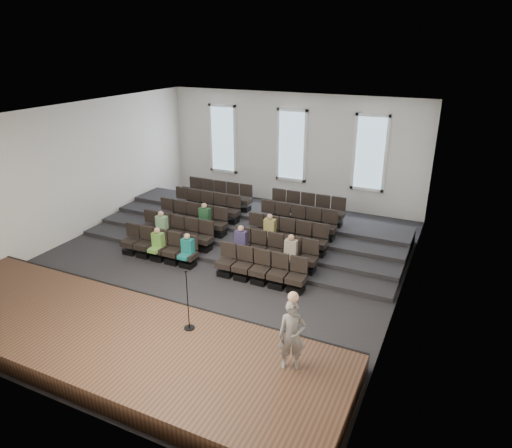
% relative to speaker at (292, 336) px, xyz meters
% --- Properties ---
extents(ground, '(14.00, 14.00, 0.00)m').
position_rel_speaker_xyz_m(ground, '(-4.45, 4.46, -1.30)').
color(ground, '#232326').
rests_on(ground, ground).
extents(ceiling, '(12.00, 14.00, 0.02)m').
position_rel_speaker_xyz_m(ceiling, '(-4.45, 4.46, 3.71)').
color(ceiling, white).
rests_on(ceiling, ground).
extents(wall_back, '(12.00, 0.04, 5.00)m').
position_rel_speaker_xyz_m(wall_back, '(-4.45, 11.48, 1.20)').
color(wall_back, silver).
rests_on(wall_back, ground).
extents(wall_front, '(12.00, 0.04, 5.00)m').
position_rel_speaker_xyz_m(wall_front, '(-4.45, -2.56, 1.20)').
color(wall_front, silver).
rests_on(wall_front, ground).
extents(wall_left, '(0.04, 14.00, 5.00)m').
position_rel_speaker_xyz_m(wall_left, '(-10.47, 4.46, 1.20)').
color(wall_left, silver).
rests_on(wall_left, ground).
extents(wall_right, '(0.04, 14.00, 5.00)m').
position_rel_speaker_xyz_m(wall_right, '(1.57, 4.46, 1.20)').
color(wall_right, silver).
rests_on(wall_right, ground).
extents(stage, '(11.80, 3.60, 0.50)m').
position_rel_speaker_xyz_m(stage, '(-4.45, -0.64, -1.05)').
color(stage, '#4D3121').
rests_on(stage, ground).
extents(stage_lip, '(11.80, 0.06, 0.52)m').
position_rel_speaker_xyz_m(stage_lip, '(-4.45, 1.13, -1.05)').
color(stage_lip, black).
rests_on(stage_lip, ground).
extents(risers, '(11.80, 4.80, 0.60)m').
position_rel_speaker_xyz_m(risers, '(-4.45, 7.63, -1.10)').
color(risers, '#232326').
rests_on(risers, ground).
extents(seating_rows, '(6.80, 4.70, 1.67)m').
position_rel_speaker_xyz_m(seating_rows, '(-4.45, 6.00, -0.62)').
color(seating_rows, black).
rests_on(seating_rows, ground).
extents(windows, '(8.44, 0.10, 3.24)m').
position_rel_speaker_xyz_m(windows, '(-4.45, 11.41, 1.40)').
color(windows, white).
rests_on(windows, wall_back).
extents(audience, '(5.45, 2.64, 1.10)m').
position_rel_speaker_xyz_m(audience, '(-4.72, 4.91, -0.47)').
color(audience, '#68A642').
rests_on(audience, seating_rows).
extents(speaker, '(0.69, 0.58, 1.60)m').
position_rel_speaker_xyz_m(speaker, '(0.00, 0.00, 0.00)').
color(speaker, slate).
rests_on(speaker, stage).
extents(mic_stand, '(0.27, 0.27, 1.61)m').
position_rel_speaker_xyz_m(mic_stand, '(-2.77, 0.27, -0.32)').
color(mic_stand, black).
rests_on(mic_stand, stage).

